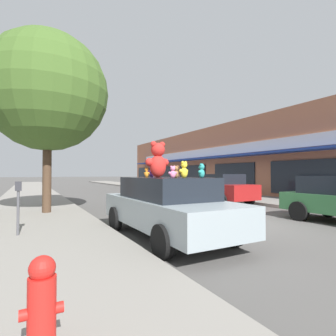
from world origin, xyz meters
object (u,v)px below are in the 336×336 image
(teddy_bear_giant, at_px, (158,160))
(teddy_bear_teal, at_px, (202,171))
(teddy_bear_pink, at_px, (173,172))
(street_tree, at_px, (48,92))
(teddy_bear_purple, at_px, (152,171))
(teddy_bear_brown, at_px, (176,172))
(teddy_bear_orange, at_px, (147,173))
(parking_meter, at_px, (18,201))
(fire_hydrant, at_px, (42,304))
(parked_car_far_center, at_px, (219,188))
(teddy_bear_yellow, at_px, (184,170))
(teddy_bear_cream, at_px, (157,172))
(plush_art_car, at_px, (167,206))

(teddy_bear_giant, height_order, teddy_bear_teal, teddy_bear_giant)
(teddy_bear_pink, distance_m, street_tree, 7.00)
(teddy_bear_purple, bearing_deg, teddy_bear_brown, 61.85)
(teddy_bear_orange, distance_m, parking_meter, 3.15)
(teddy_bear_brown, relative_size, fire_hydrant, 0.36)
(teddy_bear_purple, height_order, parked_car_far_center, teddy_bear_purple)
(street_tree, relative_size, fire_hydrant, 8.62)
(parked_car_far_center, bearing_deg, teddy_bear_yellow, -134.47)
(teddy_bear_brown, bearing_deg, parked_car_far_center, -88.16)
(teddy_bear_purple, bearing_deg, teddy_bear_teal, 76.61)
(teddy_bear_yellow, xyz_separation_m, fire_hydrant, (-2.98, -2.63, -1.15))
(teddy_bear_pink, relative_size, parked_car_far_center, 0.06)
(teddy_bear_purple, xyz_separation_m, fire_hydrant, (-3.11, -4.64, -1.14))
(teddy_bear_giant, relative_size, teddy_bear_purple, 2.59)
(teddy_bear_yellow, bearing_deg, parking_meter, -52.49)
(teddy_bear_giant, height_order, teddy_bear_purple, teddy_bear_giant)
(teddy_bear_orange, relative_size, fire_hydrant, 0.33)
(teddy_bear_giant, distance_m, teddy_bear_brown, 1.19)
(teddy_bear_cream, distance_m, parked_car_far_center, 7.56)
(fire_hydrant, bearing_deg, teddy_bear_cream, 53.79)
(teddy_bear_giant, bearing_deg, teddy_bear_yellow, 87.85)
(plush_art_car, xyz_separation_m, teddy_bear_brown, (-0.19, -0.81, 0.85))
(teddy_bear_giant, distance_m, teddy_bear_purple, 0.86)
(plush_art_car, xyz_separation_m, parked_car_far_center, (5.96, 5.21, 0.04))
(parking_meter, bearing_deg, parked_car_far_center, 23.00)
(teddy_bear_teal, bearing_deg, teddy_bear_pink, -40.06)
(teddy_bear_teal, bearing_deg, fire_hydrant, 5.33)
(teddy_bear_teal, bearing_deg, teddy_bear_brown, -56.03)
(plush_art_car, relative_size, parking_meter, 3.70)
(teddy_bear_purple, xyz_separation_m, parking_meter, (-3.42, 0.16, -0.73))
(teddy_bear_pink, bearing_deg, parking_meter, -29.60)
(parking_meter, bearing_deg, teddy_bear_purple, -2.61)
(teddy_bear_pink, relative_size, teddy_bear_yellow, 0.71)
(teddy_bear_brown, bearing_deg, teddy_bear_cream, -50.87)
(teddy_bear_orange, height_order, teddy_bear_yellow, teddy_bear_yellow)
(parked_car_far_center, bearing_deg, teddy_bear_brown, -135.62)
(teddy_bear_cream, distance_m, street_tree, 5.89)
(teddy_bear_orange, bearing_deg, plush_art_car, -168.63)
(plush_art_car, bearing_deg, parked_car_far_center, 40.37)
(teddy_bear_brown, bearing_deg, teddy_bear_orange, -35.15)
(teddy_bear_giant, relative_size, teddy_bear_teal, 2.92)
(teddy_bear_teal, xyz_separation_m, teddy_bear_orange, (-0.69, 1.52, -0.03))
(teddy_bear_orange, height_order, parking_meter, teddy_bear_orange)
(teddy_bear_purple, xyz_separation_m, parked_car_far_center, (5.87, 4.10, -0.86))
(fire_hydrant, bearing_deg, teddy_bear_purple, 56.17)
(teddy_bear_orange, distance_m, fire_hydrant, 4.91)
(teddy_bear_yellow, bearing_deg, teddy_bear_purple, -112.76)
(plush_art_car, bearing_deg, teddy_bear_yellow, -92.84)
(parked_car_far_center, bearing_deg, plush_art_car, -138.86)
(street_tree, xyz_separation_m, fire_hydrant, (-0.52, -8.49, -4.16))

